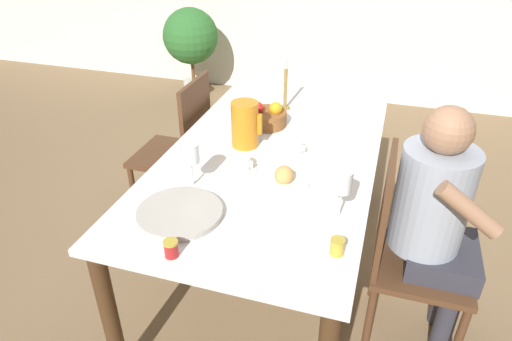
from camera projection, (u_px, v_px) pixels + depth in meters
name	position (u px, v px, depth m)	size (l,w,h in m)	color
ground_plane	(270.00, 265.00, 2.63)	(20.00, 20.00, 0.00)	#7F6647
dining_table	(272.00, 167.00, 2.29)	(1.00, 1.85, 0.74)	white
chair_person_side	(406.00, 251.00, 2.00)	(0.42, 0.42, 0.93)	#51331E
chair_opposite	(181.00, 148.00, 2.83)	(0.42, 0.42, 0.93)	#51331E
person_seated	(437.00, 215.00, 1.89)	(0.39, 0.41, 1.17)	#33333D
red_pitcher	(245.00, 124.00, 2.25)	(0.16, 0.13, 0.23)	orange
wine_glass_water	(342.00, 183.00, 1.71)	(0.08, 0.08, 0.21)	white
wine_glass_juice	(191.00, 156.00, 1.90)	(0.08, 0.08, 0.20)	white
teacup_near_person	(241.00, 165.00, 2.08)	(0.14, 0.14, 0.07)	white
teacup_across	(294.00, 149.00, 2.21)	(0.14, 0.14, 0.07)	white
serving_tray	(180.00, 213.00, 1.78)	(0.34, 0.34, 0.03)	#B7B2A8
bread_plate	(284.00, 178.00, 1.99)	(0.22, 0.22, 0.09)	white
jam_jar_amber	(171.00, 248.00, 1.58)	(0.05, 0.05, 0.06)	#A81E1E
jam_jar_red	(337.00, 246.00, 1.59)	(0.05, 0.05, 0.06)	gold
fruit_bowl	(266.00, 117.00, 2.49)	(0.22, 0.22, 0.13)	brown
candlestick_tall	(285.00, 91.00, 2.64)	(0.06, 0.06, 0.30)	olive
potted_plant	(191.00, 39.00, 4.54)	(0.55, 0.55, 0.91)	beige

